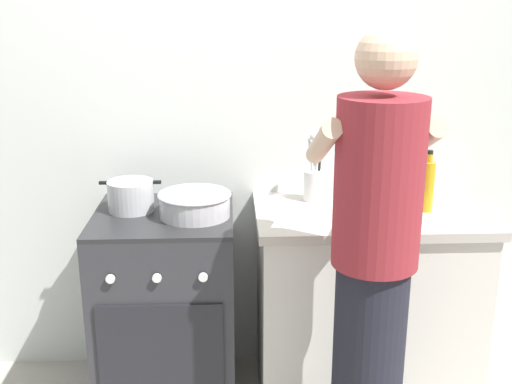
# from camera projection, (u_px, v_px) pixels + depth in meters

# --- Properties ---
(back_wall) EXTENTS (3.20, 0.10, 2.50)m
(back_wall) POSITION_uv_depth(u_px,v_px,m) (284.00, 118.00, 2.91)
(back_wall) COLOR silver
(back_wall) RESTS_ON ground
(countertop) EXTENTS (1.00, 0.60, 0.90)m
(countertop) POSITION_uv_depth(u_px,v_px,m) (365.00, 303.00, 2.83)
(countertop) COLOR silver
(countertop) RESTS_ON ground
(stove_range) EXTENTS (0.60, 0.62, 0.90)m
(stove_range) POSITION_uv_depth(u_px,v_px,m) (167.00, 308.00, 2.79)
(stove_range) COLOR #2D2D33
(stove_range) RESTS_ON ground
(pot) EXTENTS (0.27, 0.20, 0.13)m
(pot) POSITION_uv_depth(u_px,v_px,m) (131.00, 196.00, 2.68)
(pot) COLOR #B2B2B7
(pot) RESTS_ON stove_range
(mixing_bowl) EXTENTS (0.31, 0.31, 0.10)m
(mixing_bowl) POSITION_uv_depth(u_px,v_px,m) (195.00, 204.00, 2.61)
(mixing_bowl) COLOR #B7B7BC
(mixing_bowl) RESTS_ON stove_range
(utensil_crock) EXTENTS (0.10, 0.10, 0.32)m
(utensil_crock) POSITION_uv_depth(u_px,v_px,m) (315.00, 180.00, 2.81)
(utensil_crock) COLOR silver
(utensil_crock) RESTS_ON countertop
(spice_bottle) EXTENTS (0.04, 0.04, 0.08)m
(spice_bottle) POSITION_uv_depth(u_px,v_px,m) (389.00, 208.00, 2.61)
(spice_bottle) COLOR silver
(spice_bottle) RESTS_ON countertop
(oil_bottle) EXTENTS (0.06, 0.06, 0.27)m
(oil_bottle) POSITION_uv_depth(u_px,v_px,m) (427.00, 185.00, 2.66)
(oil_bottle) COLOR gold
(oil_bottle) RESTS_ON countertop
(person) EXTENTS (0.41, 0.50, 1.70)m
(person) POSITION_uv_depth(u_px,v_px,m) (373.00, 273.00, 2.16)
(person) COLOR black
(person) RESTS_ON ground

